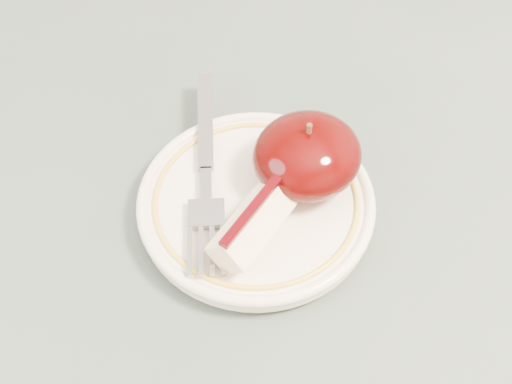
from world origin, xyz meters
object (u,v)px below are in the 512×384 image
apple_half (307,156)px  table (288,311)px  fork (206,171)px  plate (256,203)px

apple_half → table: bearing=-132.0°
table → fork: 0.14m
table → apple_half: (0.04, 0.05, 0.13)m
plate → fork: (-0.02, 0.04, 0.01)m
fork → apple_half: bearing=-94.6°
plate → apple_half: apple_half is taller
apple_half → fork: size_ratio=0.45×
apple_half → fork: apple_half is taller
apple_half → fork: 0.08m
plate → apple_half: size_ratio=2.17×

